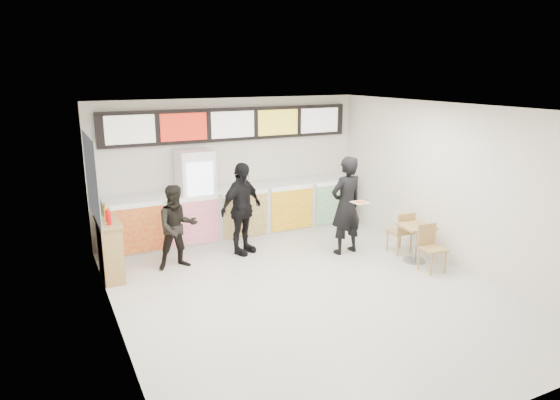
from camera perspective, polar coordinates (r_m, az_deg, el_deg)
floor at (r=8.38m, az=3.36°, el=-10.52°), size 7.00×7.00×0.00m
ceiling at (r=7.62m, az=3.70°, el=10.40°), size 7.00×7.00×0.00m
wall_back at (r=10.97m, az=-5.56°, el=3.71°), size 6.00×0.00×6.00m
wall_left at (r=6.94m, az=-18.58°, el=-3.38°), size 0.00×7.00×7.00m
wall_right at (r=9.67m, az=19.18°, el=1.50°), size 0.00×7.00×7.00m
service_counter at (r=10.81m, az=-4.67°, el=-1.49°), size 5.56×0.77×1.14m
menu_board at (r=10.75m, az=-5.52°, el=8.61°), size 5.50×0.14×0.70m
drinks_fridge at (r=10.42m, az=-9.54°, el=0.19°), size 0.70×0.67×2.00m
mirror_panel at (r=9.25m, az=-20.78°, el=2.39°), size 0.01×2.00×1.50m
customer_main at (r=9.90m, az=7.56°, el=-0.63°), size 0.76×0.55×1.96m
customer_left at (r=9.31m, az=-11.67°, el=-3.04°), size 0.77×0.60×1.57m
customer_mid at (r=9.83m, az=-4.42°, el=-1.00°), size 1.17×0.87×1.84m
pizza_slice at (r=9.50m, az=9.10°, el=-0.22°), size 0.36×0.36×0.02m
cafe_table at (r=9.83m, az=15.25°, el=-4.04°), size 0.64×1.50×0.86m
condiment_ledge at (r=9.24m, az=-18.83°, el=-5.31°), size 0.38×0.93×1.25m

